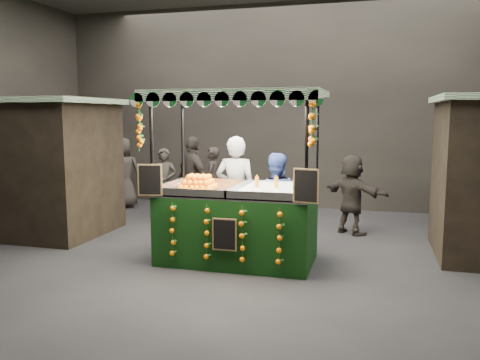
# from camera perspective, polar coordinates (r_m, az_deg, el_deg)

# --- Properties ---
(ground) EXTENTS (12.00, 12.00, 0.00)m
(ground) POSITION_cam_1_polar(r_m,az_deg,el_deg) (7.68, -0.31, -9.75)
(ground) COLOR black
(ground) RESTS_ON ground
(market_hall) EXTENTS (12.10, 10.10, 5.05)m
(market_hall) POSITION_cam_1_polar(r_m,az_deg,el_deg) (7.42, -0.33, 16.06)
(market_hall) COLOR black
(market_hall) RESTS_ON ground
(neighbour_stall_left) EXTENTS (3.00, 2.20, 2.60)m
(neighbour_stall_left) POSITION_cam_1_polar(r_m,az_deg,el_deg) (10.34, -22.86, 1.52)
(neighbour_stall_left) COLOR black
(neighbour_stall_left) RESTS_ON ground
(juice_stall) EXTENTS (2.73, 1.61, 2.65)m
(juice_stall) POSITION_cam_1_polar(r_m,az_deg,el_deg) (7.61, -0.31, -3.54)
(juice_stall) COLOR black
(juice_stall) RESTS_ON ground
(vendor_grey) EXTENTS (0.74, 0.52, 1.93)m
(vendor_grey) POSITION_cam_1_polar(r_m,az_deg,el_deg) (8.50, -0.49, -1.37)
(vendor_grey) COLOR gray
(vendor_grey) RESTS_ON ground
(vendor_blue) EXTENTS (0.87, 0.71, 1.65)m
(vendor_blue) POSITION_cam_1_polar(r_m,az_deg,el_deg) (8.45, 4.05, -2.42)
(vendor_blue) COLOR navy
(vendor_blue) RESTS_ON ground
(shopper_0) EXTENTS (0.60, 0.42, 1.56)m
(shopper_0) POSITION_cam_1_polar(r_m,az_deg,el_deg) (11.05, -8.78, -0.38)
(shopper_0) COLOR #2D2825
(shopper_0) RESTS_ON ground
(shopper_1) EXTENTS (1.02, 0.88, 1.82)m
(shopper_1) POSITION_cam_1_polar(r_m,az_deg,el_deg) (9.71, 25.16, -1.31)
(shopper_1) COLOR #2E2925
(shopper_1) RESTS_ON ground
(shopper_2) EXTENTS (1.13, 1.03, 1.85)m
(shopper_2) POSITION_cam_1_polar(r_m,az_deg,el_deg) (10.41, -5.46, -0.01)
(shopper_2) COLOR #2B2623
(shopper_2) RESTS_ON ground
(shopper_3) EXTENTS (1.18, 1.03, 1.58)m
(shopper_3) POSITION_cam_1_polar(r_m,az_deg,el_deg) (11.35, 23.29, -0.66)
(shopper_3) COLOR #2A2622
(shopper_3) RESTS_ON ground
(shopper_4) EXTENTS (1.01, 0.87, 1.75)m
(shopper_4) POSITION_cam_1_polar(r_m,az_deg,el_deg) (12.49, -13.42, 0.84)
(shopper_4) COLOR #2A2622
(shopper_4) RESTS_ON ground
(shopper_5) EXTENTS (1.43, 1.19, 1.54)m
(shopper_5) POSITION_cam_1_polar(r_m,az_deg,el_deg) (9.68, 12.88, -1.65)
(shopper_5) COLOR black
(shopper_5) RESTS_ON ground
(shopper_6) EXTENTS (0.47, 0.63, 1.56)m
(shopper_6) POSITION_cam_1_polar(r_m,az_deg,el_deg) (11.35, -3.29, -0.10)
(shopper_6) COLOR black
(shopper_6) RESTS_ON ground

